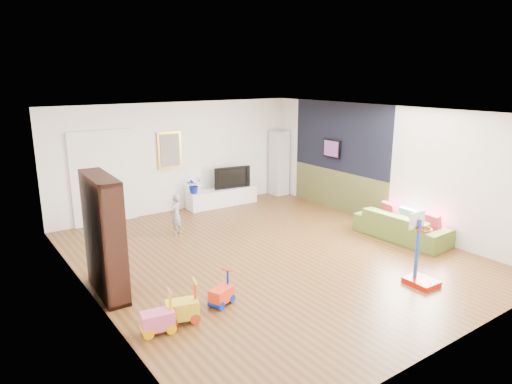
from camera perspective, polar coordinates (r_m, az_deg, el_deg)
floor at (r=8.82m, az=1.52°, el=-7.78°), size 6.50×7.50×0.00m
ceiling at (r=8.19m, az=1.64°, el=9.98°), size 6.50×7.50×0.00m
wall_back at (r=11.56m, az=-9.67°, el=4.34°), size 6.50×0.00×2.70m
wall_front at (r=5.98m, az=23.79°, el=-6.25°), size 6.50×0.00×2.70m
wall_left at (r=7.02m, az=-20.19°, el=-2.91°), size 0.00×7.50×2.70m
wall_right at (r=10.64m, az=15.75°, el=3.13°), size 0.00×7.50×2.70m
navy_accent at (r=11.46m, az=10.44°, el=6.75°), size 0.01×3.20×1.70m
olive_wainscot at (r=11.72m, az=10.14°, el=0.20°), size 0.01×3.20×1.00m
doorway at (r=10.92m, az=-18.51°, el=1.59°), size 1.45×0.06×2.10m
painting_back at (r=11.39m, az=-10.76°, el=5.16°), size 0.62×0.06×0.92m
artwork_right at (r=11.60m, az=9.44°, el=5.38°), size 0.04×0.56×0.46m
media_console at (r=12.02m, az=-4.29°, el=-0.63°), size 1.91×0.54×0.44m
tall_cabinet at (r=12.98m, az=2.89°, el=3.63°), size 0.43×0.43×1.81m
bookshelf at (r=7.40m, az=-18.46°, el=-5.20°), size 0.40×1.31×1.89m
sofa at (r=9.98m, az=17.77°, el=-4.07°), size 0.84×1.99×0.57m
basketball_hoop at (r=7.87m, az=20.31°, el=-6.84°), size 0.43×0.52×1.20m
ride_on_yellow at (r=6.54m, az=-9.25°, el=-13.48°), size 0.50×0.39×0.59m
ride_on_orange at (r=6.94m, az=-4.35°, el=-12.01°), size 0.44×0.36×0.50m
ride_on_pink at (r=6.36m, az=-12.24°, el=-14.60°), size 0.46×0.33×0.56m
child at (r=9.85m, az=-9.98°, el=-2.82°), size 0.39×0.37×0.90m
tv at (r=12.04m, az=-3.15°, el=1.91°), size 1.01×0.29×0.57m
vase_plant at (r=11.55m, az=-7.78°, el=0.87°), size 0.43×0.39×0.42m
pillow_left at (r=9.79m, az=21.11°, el=-3.70°), size 0.16×0.42×0.41m
pillow_center at (r=10.09m, az=18.51°, el=-2.94°), size 0.13×0.39×0.38m
pillow_right at (r=10.41m, az=16.28°, el=-2.25°), size 0.16×0.38×0.37m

